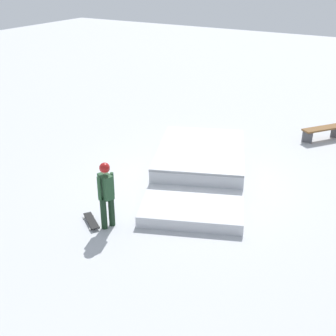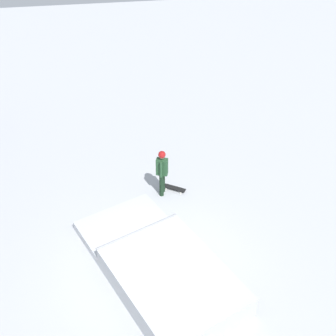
# 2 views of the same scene
# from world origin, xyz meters

# --- Properties ---
(ground_plane) EXTENTS (60.00, 60.00, 0.00)m
(ground_plane) POSITION_xyz_m (0.00, 0.00, 0.00)
(ground_plane) COLOR #B7BABF
(skate_ramp) EXTENTS (5.98, 4.41, 0.74)m
(skate_ramp) POSITION_xyz_m (-0.35, -0.14, 0.32)
(skate_ramp) COLOR silver
(skate_ramp) RESTS_ON ground
(skater) EXTENTS (0.42, 0.43, 1.73)m
(skater) POSITION_xyz_m (3.31, -0.80, 1.01)
(skater) COLOR black
(skater) RESTS_ON ground
(skateboard) EXTENTS (0.62, 0.77, 0.09)m
(skateboard) POSITION_xyz_m (3.41, -1.26, 0.08)
(skateboard) COLOR black
(skateboard) RESTS_ON ground
(park_bench) EXTENTS (1.51, 1.29, 0.48)m
(park_bench) POSITION_xyz_m (-5.18, 2.42, 0.36)
(park_bench) COLOR brown
(park_bench) RESTS_ON ground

